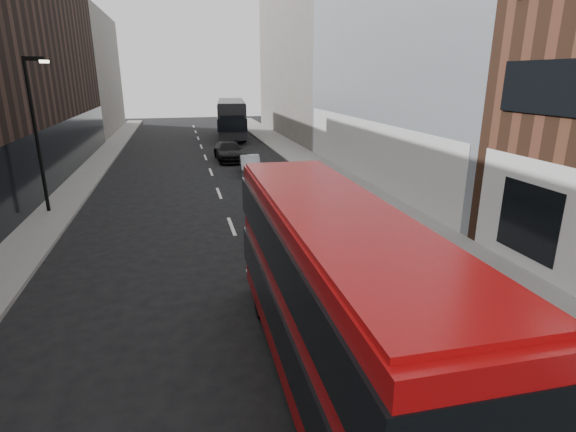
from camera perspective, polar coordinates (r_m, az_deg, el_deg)
sidewalk_right at (r=31.85m, az=4.02°, el=6.00°), size 3.00×80.00×0.15m
sidewalk_left at (r=30.99m, az=-24.56°, el=4.15°), size 2.00×80.00×0.15m
building_modern_block at (r=29.27m, az=15.19°, el=23.82°), size 5.03×22.00×20.00m
building_victorian at (r=50.66m, az=1.84°, el=21.13°), size 6.50×24.00×21.00m
building_left_mid at (r=36.04m, az=-30.23°, el=16.20°), size 5.00×24.00×14.00m
building_left_far at (r=57.55m, az=-24.13°, el=16.11°), size 5.00×20.00×13.00m
street_lamp at (r=23.69m, az=-29.29°, el=10.00°), size 1.06×0.22×7.00m
red_bus at (r=9.18m, az=5.65°, el=-9.42°), size 2.46×9.89×3.98m
grey_bus at (r=49.17m, az=-7.16°, el=12.27°), size 4.08×12.18×3.87m
car_a at (r=20.22m, az=-0.70°, el=1.16°), size 2.07×4.19×1.37m
car_b at (r=30.51m, az=-4.85°, el=6.50°), size 1.62×3.79×1.22m
car_c at (r=35.61m, az=-7.49°, el=8.17°), size 2.19×5.05×1.45m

